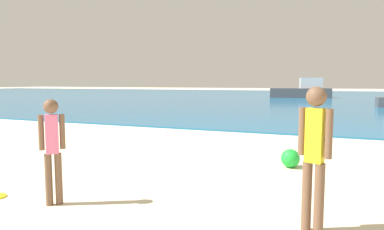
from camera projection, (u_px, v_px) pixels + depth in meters
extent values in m
cube|color=#1E6B9E|center=(304.00, 97.00, 39.64)|extent=(160.00, 60.00, 0.06)
cylinder|color=brown|center=(59.00, 179.00, 4.95)|extent=(0.10, 0.10, 0.76)
cylinder|color=brown|center=(49.00, 180.00, 4.90)|extent=(0.10, 0.10, 0.76)
cube|color=pink|center=(52.00, 134.00, 4.86)|extent=(0.20, 0.20, 0.57)
sphere|color=brown|center=(51.00, 106.00, 4.82)|extent=(0.20, 0.20, 0.20)
cylinder|color=brown|center=(62.00, 132.00, 4.91)|extent=(0.08, 0.08, 0.50)
cylinder|color=brown|center=(41.00, 133.00, 4.81)|extent=(0.08, 0.08, 0.50)
cylinder|color=brown|center=(319.00, 199.00, 3.94)|extent=(0.11, 0.11, 0.85)
cylinder|color=brown|center=(307.00, 196.00, 4.04)|extent=(0.11, 0.11, 0.85)
cube|color=yellow|center=(315.00, 136.00, 3.92)|extent=(0.23, 0.18, 0.64)
sphere|color=brown|center=(316.00, 97.00, 3.88)|extent=(0.23, 0.23, 0.23)
cylinder|color=brown|center=(329.00, 134.00, 3.81)|extent=(0.08, 0.08, 0.57)
cylinder|color=brown|center=(302.00, 131.00, 4.02)|extent=(0.08, 0.08, 0.57)
cube|color=#4C4C51|center=(300.00, 93.00, 37.84)|extent=(6.73, 3.11, 1.04)
cube|color=silver|center=(311.00, 83.00, 37.48)|extent=(2.54, 1.81, 1.17)
sphere|color=green|center=(290.00, 158.00, 7.09)|extent=(0.39, 0.39, 0.39)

